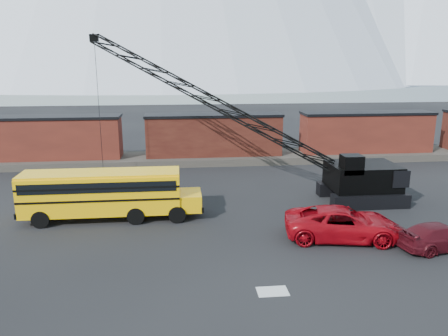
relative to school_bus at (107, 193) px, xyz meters
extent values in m
plane|color=black|center=(8.22, -6.19, -1.79)|extent=(160.00, 160.00, 0.00)
cube|color=silver|center=(8.22, 333.81, 10.21)|extent=(800.00, 80.00, 24.00)
cube|color=#4D463F|center=(8.22, 15.81, -1.44)|extent=(120.00, 5.00, 0.70)
cube|color=#491B14|center=(-7.78, 15.81, 0.91)|extent=(13.50, 2.90, 4.00)
cube|color=black|center=(-7.78, 15.81, 2.96)|extent=(13.70, 3.10, 0.25)
cube|color=black|center=(-11.98, 15.81, -0.79)|extent=(2.20, 2.40, 0.60)
cube|color=black|center=(-3.58, 15.81, -0.79)|extent=(2.20, 2.40, 0.60)
cube|color=#512116|center=(8.22, 15.81, 0.91)|extent=(13.50, 2.90, 4.00)
cube|color=black|center=(8.22, 15.81, 2.96)|extent=(13.70, 3.10, 0.25)
cube|color=black|center=(4.02, 15.81, -0.79)|extent=(2.20, 2.40, 0.60)
cube|color=black|center=(12.42, 15.81, -0.79)|extent=(2.20, 2.40, 0.60)
cube|color=#491B14|center=(24.22, 15.81, 0.91)|extent=(13.50, 2.90, 4.00)
cube|color=black|center=(24.22, 15.81, 2.96)|extent=(13.70, 3.10, 0.25)
cube|color=black|center=(20.02, 15.81, -0.79)|extent=(2.20, 2.40, 0.60)
cube|color=black|center=(28.42, 15.81, -0.79)|extent=(2.20, 2.40, 0.60)
cube|color=silver|center=(8.72, -10.19, -1.78)|extent=(1.40, 0.90, 0.02)
cube|color=#FFB905|center=(-0.35, 0.00, 0.01)|extent=(10.00, 2.50, 2.50)
cube|color=#FFB905|center=(5.25, 0.00, -0.69)|extent=(1.60, 2.30, 1.10)
cube|color=#FFB905|center=(-0.35, 0.00, 1.31)|extent=(10.00, 2.30, 0.18)
cube|color=black|center=(-0.35, -1.26, 0.71)|extent=(9.60, 0.05, 0.65)
cube|color=black|center=(-0.35, 1.26, 0.71)|extent=(9.60, 0.05, 0.65)
cube|color=black|center=(6.10, 0.00, -0.99)|extent=(0.15, 2.45, 0.35)
cube|color=black|center=(-5.40, 0.00, -0.99)|extent=(0.15, 2.50, 0.35)
cylinder|color=black|center=(-3.95, -1.15, -1.24)|extent=(1.10, 0.35, 1.10)
cylinder|color=black|center=(-3.95, 1.15, -1.24)|extent=(1.10, 0.35, 1.10)
cylinder|color=black|center=(1.85, -1.15, -1.24)|extent=(1.10, 0.35, 1.10)
cylinder|color=black|center=(1.85, 1.15, -1.24)|extent=(1.10, 0.35, 1.10)
cylinder|color=black|center=(4.45, -1.15, -1.24)|extent=(1.10, 0.35, 1.10)
cylinder|color=black|center=(4.45, 1.15, -1.24)|extent=(1.10, 0.35, 1.10)
imported|color=#A10712|center=(14.04, -4.70, -0.87)|extent=(7.12, 4.22, 1.86)
imported|color=#480C14|center=(18.87, -6.61, -1.08)|extent=(5.19, 2.85, 1.43)
cube|color=black|center=(17.95, 0.30, -1.29)|extent=(5.50, 1.00, 1.00)
cube|color=black|center=(17.95, 3.50, -1.29)|extent=(5.50, 1.00, 1.00)
cube|color=black|center=(17.95, 1.90, 0.11)|extent=(4.80, 3.60, 1.80)
cube|color=black|center=(19.95, 1.90, 0.31)|extent=(1.20, 3.80, 1.20)
cube|color=black|center=(16.55, 0.70, 1.31)|extent=(1.40, 1.20, 1.30)
cube|color=black|center=(16.55, 0.15, 1.31)|extent=(1.20, 0.06, 0.90)
cube|color=black|center=(-2.05, 10.81, 10.08)|extent=(0.70, 0.50, 0.60)
cylinder|color=black|center=(-2.05, 10.81, 4.14)|extent=(0.04, 0.04, 11.57)
cube|color=black|center=(-2.05, 10.81, -1.44)|extent=(0.25, 0.25, 0.50)
camera|label=1|loc=(4.69, -27.58, 8.40)|focal=35.00mm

